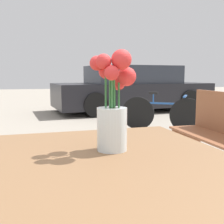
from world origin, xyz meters
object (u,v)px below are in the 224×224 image
at_px(bicycle, 162,113).
at_px(table_front, 98,189).
at_px(flower_vase, 113,110).
at_px(parked_car, 132,89).

bearing_deg(bicycle, table_front, -116.27).
bearing_deg(bicycle, flower_vase, -116.01).
xyz_separation_m(flower_vase, parked_car, (2.15, 6.63, -0.29)).
bearing_deg(parked_car, flower_vase, -107.97).
bearing_deg(table_front, flower_vase, 56.29).
height_order(flower_vase, bicycle, flower_vase).
distance_m(flower_vase, parked_car, 6.97).
height_order(bicycle, parked_car, parked_car).
bearing_deg(flower_vase, table_front, -123.71).
relative_size(flower_vase, bicycle, 0.28).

